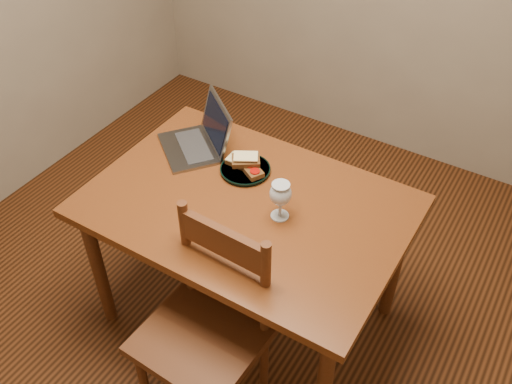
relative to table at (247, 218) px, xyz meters
The scene contains 9 objects.
floor 0.68m from the table, 144.08° to the left, with size 3.20×3.20×0.02m, color black.
table is the anchor object (origin of this frame).
chair 0.49m from the table, 78.05° to the right, with size 0.46×0.44×0.48m.
plate 0.22m from the table, 124.04° to the left, with size 0.22×0.22×0.02m, color black.
sandwich_cheese 0.26m from the table, 130.13° to the left, with size 0.11×0.07×0.03m, color #381E0C, non-canonical shape.
sandwich_tomato 0.21m from the table, 114.33° to the left, with size 0.11×0.06×0.03m, color #381E0C, non-canonical shape.
sandwich_top 0.25m from the table, 123.23° to the left, with size 0.12×0.07×0.04m, color #381E0C, non-canonical shape.
milk_glass 0.23m from the table, ahead, with size 0.09×0.09×0.17m, color white, non-canonical shape.
laptop 0.46m from the table, 150.55° to the left, with size 0.41×0.41×0.22m.
Camera 1 is at (1.04, -1.53, 2.33)m, focal length 40.00 mm.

